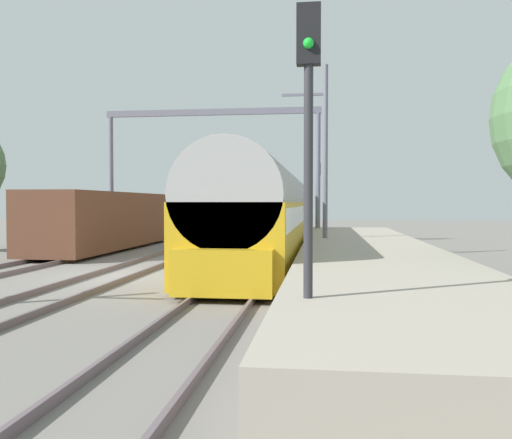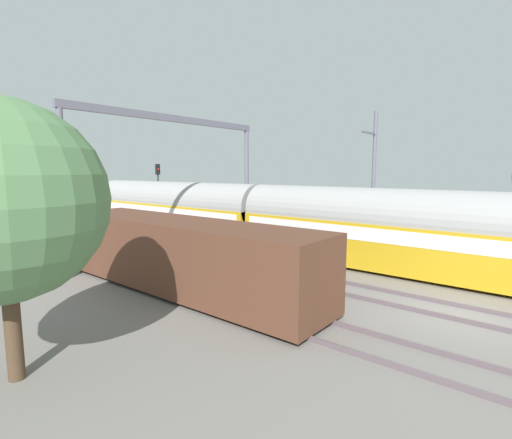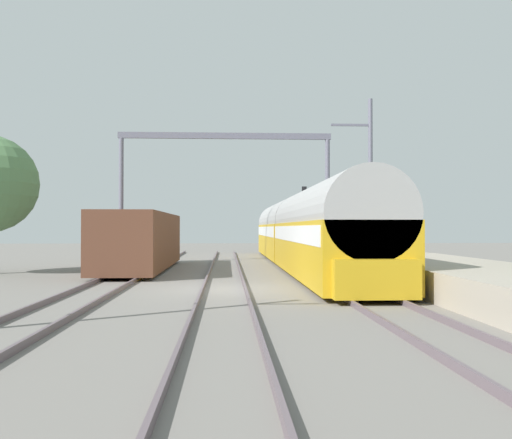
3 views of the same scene
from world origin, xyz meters
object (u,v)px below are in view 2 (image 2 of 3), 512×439
(railway_signal_far, at_px, (158,187))
(freight_car, at_px, (181,255))
(person_crossing, at_px, (281,231))
(catenary_gantry, at_px, (175,155))
(passenger_train, at_px, (259,217))

(railway_signal_far, bearing_deg, freight_car, -124.02)
(person_crossing, bearing_deg, catenary_gantry, 87.99)
(person_crossing, bearing_deg, freight_car, 131.48)
(passenger_train, height_order, freight_car, passenger_train)
(freight_car, distance_m, railway_signal_far, 18.57)
(passenger_train, bearing_deg, catenary_gantry, 147.50)
(railway_signal_far, bearing_deg, person_crossing, -92.73)
(freight_car, distance_m, person_crossing, 9.90)
(passenger_train, relative_size, freight_car, 2.53)
(passenger_train, relative_size, catenary_gantry, 2.56)
(railway_signal_far, bearing_deg, catenary_gantry, -121.70)
(freight_car, xyz_separation_m, railway_signal_far, (10.34, 15.31, 1.94))
(railway_signal_far, height_order, catenary_gantry, catenary_gantry)
(person_crossing, xyz_separation_m, railway_signal_far, (0.64, 13.38, 2.38))
(passenger_train, bearing_deg, freight_car, -162.16)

